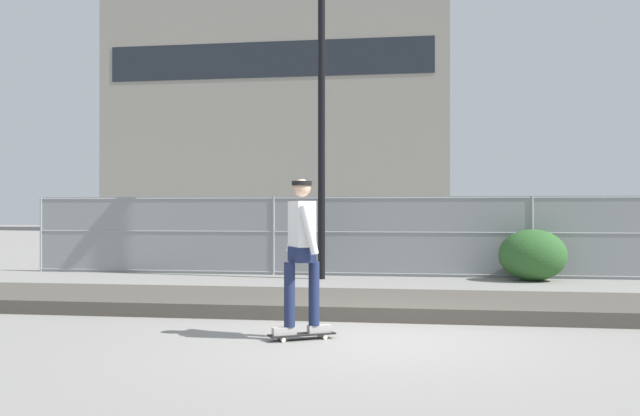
{
  "coord_description": "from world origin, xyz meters",
  "views": [
    {
      "loc": [
        0.76,
        -8.48,
        1.53
      ],
      "look_at": [
        -1.29,
        4.66,
        1.57
      ],
      "focal_mm": 40.64,
      "sensor_mm": 36.0,
      "label": 1
    }
  ],
  "objects_px": {
    "skateboard": "(302,335)",
    "shrub_left": "(533,255)",
    "skater": "(302,245)",
    "parked_car_mid": "(479,235)",
    "parked_car_near": "(253,234)",
    "street_lamp": "(322,75)"
  },
  "relations": [
    {
      "from": "parked_car_near",
      "to": "shrub_left",
      "type": "relative_size",
      "value": 3.04
    },
    {
      "from": "parked_car_near",
      "to": "street_lamp",
      "type": "bearing_deg",
      "value": -58.67
    },
    {
      "from": "skater",
      "to": "skateboard",
      "type": "bearing_deg",
      "value": 20.56
    },
    {
      "from": "skateboard",
      "to": "parked_car_mid",
      "type": "distance_m",
      "value": 12.64
    },
    {
      "from": "street_lamp",
      "to": "skater",
      "type": "bearing_deg",
      "value": -83.02
    },
    {
      "from": "parked_car_near",
      "to": "parked_car_mid",
      "type": "relative_size",
      "value": 0.99
    },
    {
      "from": "shrub_left",
      "to": "skater",
      "type": "bearing_deg",
      "value": -115.37
    },
    {
      "from": "parked_car_near",
      "to": "parked_car_mid",
      "type": "bearing_deg",
      "value": 3.6
    },
    {
      "from": "shrub_left",
      "to": "street_lamp",
      "type": "bearing_deg",
      "value": -176.89
    },
    {
      "from": "skateboard",
      "to": "skater",
      "type": "relative_size",
      "value": 0.43
    },
    {
      "from": "skateboard",
      "to": "skater",
      "type": "bearing_deg",
      "value": -159.44
    },
    {
      "from": "skater",
      "to": "parked_car_mid",
      "type": "bearing_deg",
      "value": 77.1
    },
    {
      "from": "parked_car_mid",
      "to": "shrub_left",
      "type": "height_order",
      "value": "parked_car_mid"
    },
    {
      "from": "skateboard",
      "to": "parked_car_near",
      "type": "height_order",
      "value": "parked_car_near"
    },
    {
      "from": "skateboard",
      "to": "shrub_left",
      "type": "bearing_deg",
      "value": 64.63
    },
    {
      "from": "street_lamp",
      "to": "parked_car_near",
      "type": "xyz_separation_m",
      "value": [
        -2.69,
        4.42,
        -3.71
      ]
    },
    {
      "from": "street_lamp",
      "to": "parked_car_near",
      "type": "height_order",
      "value": "street_lamp"
    },
    {
      "from": "skateboard",
      "to": "street_lamp",
      "type": "distance_m",
      "value": 8.76
    },
    {
      "from": "skater",
      "to": "parked_car_mid",
      "type": "distance_m",
      "value": 12.62
    },
    {
      "from": "skater",
      "to": "shrub_left",
      "type": "distance_m",
      "value": 8.56
    },
    {
      "from": "skater",
      "to": "parked_car_mid",
      "type": "relative_size",
      "value": 0.41
    },
    {
      "from": "skateboard",
      "to": "parked_car_mid",
      "type": "bearing_deg",
      "value": 77.1
    }
  ]
}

